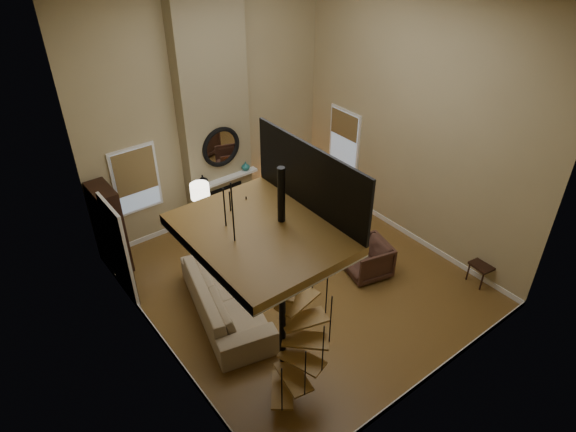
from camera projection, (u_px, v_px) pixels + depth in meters
ground at (300, 281)px, 10.50m from camera, size 6.00×6.50×0.01m
back_wall at (209, 107)px, 11.10m from camera, size 6.00×0.02×5.50m
front_wall at (453, 253)px, 6.83m from camera, size 6.00×0.02×5.50m
left_wall at (143, 221)px, 7.45m from camera, size 0.02×6.50×5.50m
right_wall at (415, 121)px, 10.49m from camera, size 0.02×6.50×5.50m
baseboard_back at (218, 210)px, 12.60m from camera, size 6.00×0.02×0.12m
baseboard_front at (423, 381)px, 8.34m from camera, size 6.00×0.02×0.12m
baseboard_left at (168, 346)px, 8.95m from camera, size 0.02×6.50×0.12m
baseboard_right at (398, 227)px, 11.98m from camera, size 0.02×6.50×0.12m
chimney_breast at (213, 110)px, 10.98m from camera, size 1.60×0.38×5.50m
hearth at (233, 224)px, 12.18m from camera, size 1.50×0.60×0.04m
firebox at (225, 200)px, 12.07m from camera, size 0.95×0.02×0.72m
mantel at (225, 179)px, 11.69m from camera, size 1.70×0.18×0.06m
mirror_frame at (221, 147)px, 11.28m from camera, size 0.94×0.10×0.94m
mirror_disc at (221, 147)px, 11.29m from camera, size 0.80×0.01×0.80m
vase_left at (203, 180)px, 11.35m from camera, size 0.24×0.24×0.25m
vase_right at (246, 166)px, 11.94m from camera, size 0.20×0.20×0.21m
window_back at (136, 179)px, 10.75m from camera, size 1.02×0.06×1.52m
window_right at (344, 138)px, 12.41m from camera, size 0.06×1.02×1.52m
entry_door at (120, 252)px, 9.60m from camera, size 0.10×1.05×2.16m
loft at (266, 227)px, 6.48m from camera, size 1.70×2.20×1.09m
spiral_stair at (283, 302)px, 7.43m from camera, size 1.47×1.47×4.06m
hutch at (110, 228)px, 10.41m from camera, size 0.40×0.86×1.92m
sofa at (225, 298)px, 9.51m from camera, size 1.67×2.87×0.79m
armchair_near at (327, 223)px, 11.61m from camera, size 0.96×0.94×0.69m
armchair_far at (370, 258)px, 10.55m from camera, size 1.04×1.02×0.78m
coffee_table at (289, 264)px, 10.49m from camera, size 1.24×0.63×0.46m
bowl at (288, 255)px, 10.41m from camera, size 0.40×0.40×0.10m
book at (307, 255)px, 10.47m from camera, size 0.31×0.35×0.03m
floor_lamp at (200, 197)px, 10.56m from camera, size 0.40×0.40×1.71m
accent_lamp at (277, 185)px, 13.24m from camera, size 0.13×0.13×0.47m
side_chair at (487, 260)px, 10.22m from camera, size 0.49×0.49×0.95m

